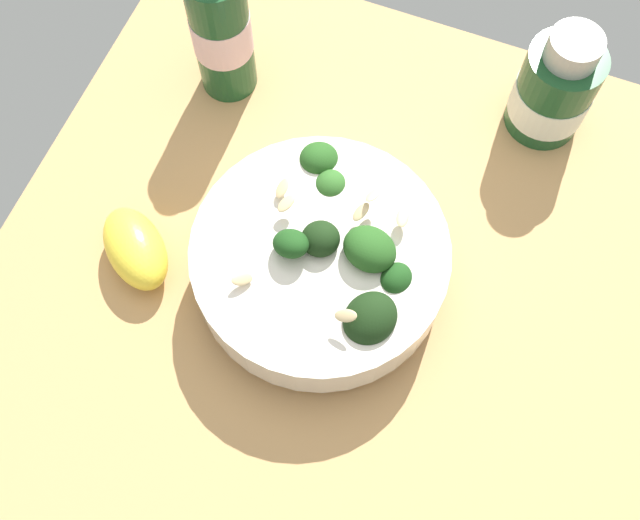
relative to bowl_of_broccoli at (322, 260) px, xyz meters
The scene contains 5 objects.
ground_plane 5.82cm from the bowl_of_broccoli, 22.09° to the left, with size 59.67×59.67×3.29cm, color tan.
bowl_of_broccoli is the anchor object (origin of this frame).
lemon_wedge 16.27cm from the bowl_of_broccoli, 165.18° to the right, with size 8.24×4.85×4.32cm, color yellow.
bottle_tall 26.59cm from the bowl_of_broccoli, 59.24° to the left, with size 7.10×7.10×11.74cm.
bottle_short 23.01cm from the bowl_of_broccoli, 134.68° to the left, with size 5.50×5.50×15.48cm.
Camera 1 is at (7.55, -23.17, 61.85)cm, focal length 42.58 mm.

